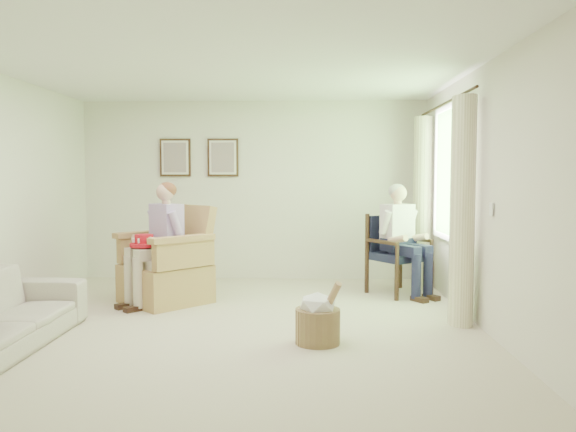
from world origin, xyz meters
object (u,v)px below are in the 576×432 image
object	(u,v)px
red_hat	(144,242)
hatbox	(318,318)
person_wicker	(162,234)
person_dark	(400,231)
wicker_armchair	(166,271)
wood_armchair	(398,251)

from	to	relation	value
red_hat	hatbox	world-z (taller)	red_hat
person_wicker	person_dark	world-z (taller)	person_wicker
person_wicker	hatbox	xyz separation A→B (m)	(1.78, -1.48, -0.60)
person_dark	red_hat	distance (m)	3.14
wicker_armchair	wood_armchair	size ratio (longest dim) A/B	1.16
wood_armchair	hatbox	world-z (taller)	wood_armchair
red_hat	wicker_armchair	bearing A→B (deg)	57.43
wicker_armchair	hatbox	bearing A→B (deg)	1.14
hatbox	wicker_armchair	bearing A→B (deg)	137.48
hatbox	person_dark	bearing A→B (deg)	62.88
wood_armchair	person_dark	world-z (taller)	person_dark
person_wicker	hatbox	size ratio (longest dim) A/B	2.37
hatbox	person_wicker	bearing A→B (deg)	140.25
person_wicker	red_hat	xyz separation A→B (m)	(-0.18, -0.13, -0.08)
person_wicker	hatbox	world-z (taller)	person_wicker
person_dark	person_wicker	bearing A→B (deg)	157.80
wicker_armchair	wood_armchair	bearing A→B (deg)	56.24
person_dark	red_hat	bearing A→B (deg)	159.40
wicker_armchair	red_hat	size ratio (longest dim) A/B	3.61
wicker_armchair	person_wicker	xyz separation A→B (m)	(-0.00, -0.15, 0.47)
red_hat	hatbox	bearing A→B (deg)	-34.61
wood_armchair	hatbox	xyz separation A→B (m)	(-1.08, -2.27, -0.31)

